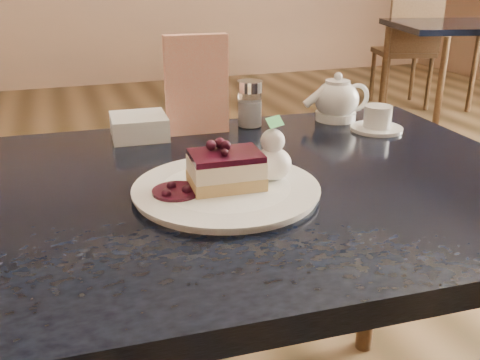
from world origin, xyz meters
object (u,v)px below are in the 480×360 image
object	(u,v)px
cheesecake_slice	(226,170)
tea_set	(344,105)
main_table	(220,222)
dessert_plate	(226,190)
bg_table_far_right	(453,117)

from	to	relation	value
cheesecake_slice	tea_set	size ratio (longest dim) A/B	0.55
main_table	cheesecake_slice	world-z (taller)	cheesecake_slice
dessert_plate	bg_table_far_right	xyz separation A→B (m)	(2.46, 2.27, -0.68)
main_table	dessert_plate	bearing A→B (deg)	-90.00
tea_set	bg_table_far_right	world-z (taller)	tea_set
bg_table_far_right	dessert_plate	bearing A→B (deg)	-122.35
dessert_plate	cheesecake_slice	size ratio (longest dim) A/B	2.47
main_table	tea_set	size ratio (longest dim) A/B	5.44
dessert_plate	cheesecake_slice	distance (m)	0.04
cheesecake_slice	dessert_plate	bearing A→B (deg)	-101.13
main_table	dessert_plate	size ratio (longest dim) A/B	4.04
main_table	dessert_plate	distance (m)	0.10
tea_set	bg_table_far_right	bearing A→B (deg)	43.49
tea_set	dessert_plate	bearing A→B (deg)	-141.27
dessert_plate	main_table	bearing A→B (deg)	87.09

